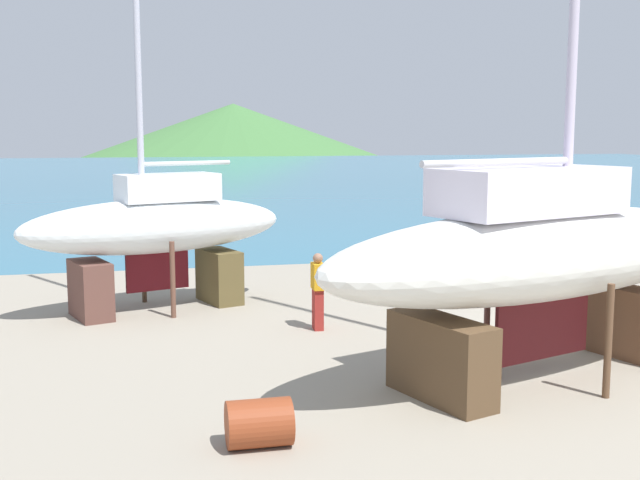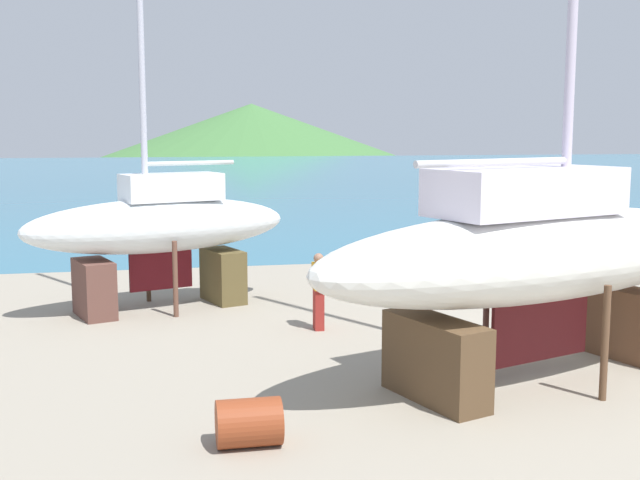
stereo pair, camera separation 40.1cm
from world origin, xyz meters
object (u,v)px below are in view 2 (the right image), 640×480
Objects in this scene: sailboat_large_starboard at (161,228)px; worker at (319,290)px; barrel_blue_faded at (249,423)px; sailboat_small_center at (542,253)px.

worker is at bearing 121.18° from sailboat_large_starboard.
worker is at bearing 70.39° from barrel_blue_faded.
sailboat_small_center is 6.03m from barrel_blue_faded.
barrel_blue_faded is (1.17, -8.92, -1.66)m from sailboat_large_starboard.
sailboat_large_starboard reaches higher than worker.
sailboat_large_starboard is 9.15m from barrel_blue_faded.
sailboat_small_center is 8.91× the size of worker.
worker reaches higher than barrel_blue_faded.
sailboat_small_center reaches higher than sailboat_large_starboard.
sailboat_small_center is 16.87× the size of barrel_blue_faded.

